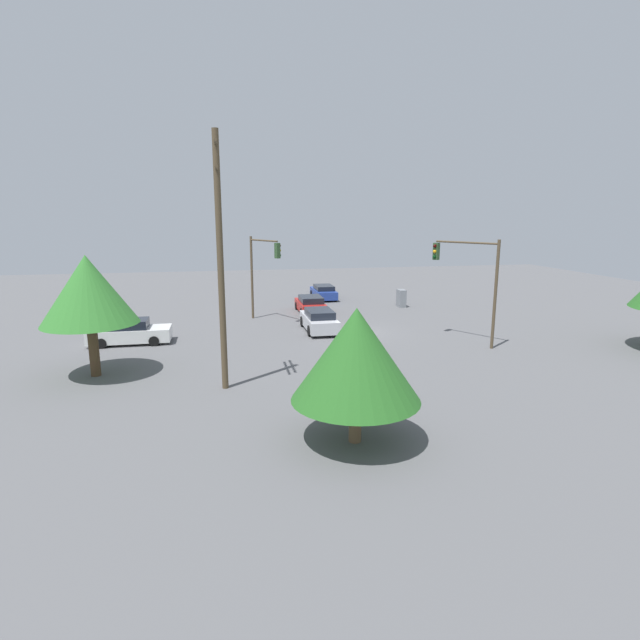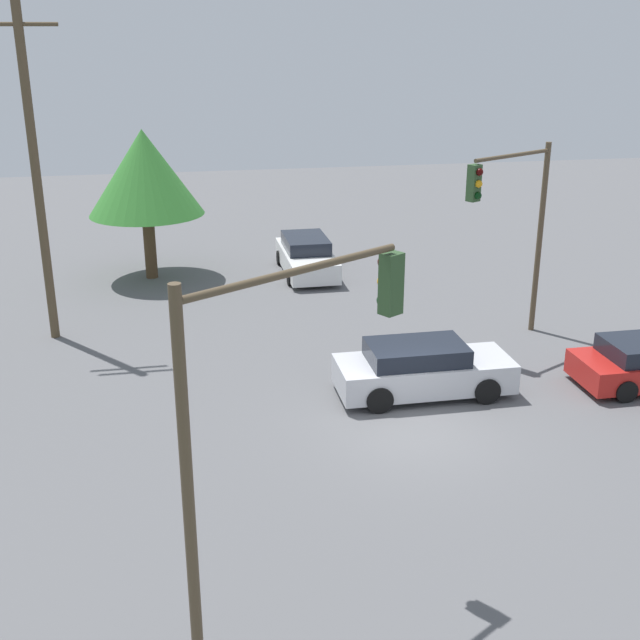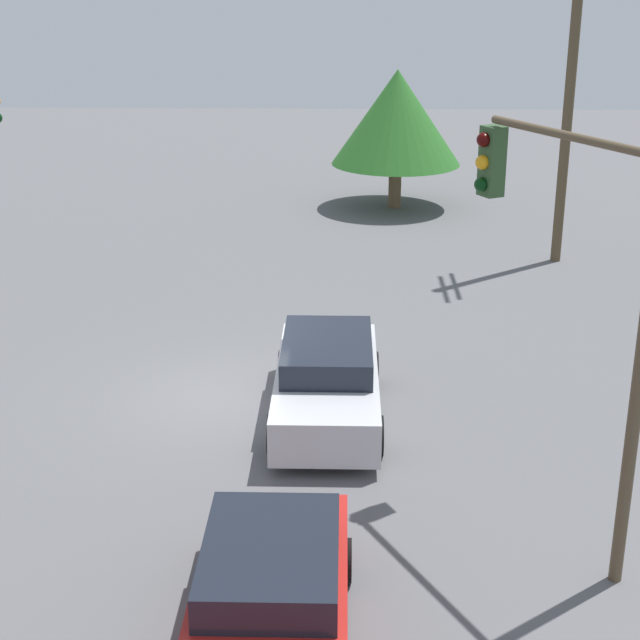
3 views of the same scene
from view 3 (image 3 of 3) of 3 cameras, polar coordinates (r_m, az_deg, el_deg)
ground_plane at (r=19.51m, az=-5.63°, el=-4.46°), size 80.00×80.00×0.00m
sedan_red at (r=12.71m, az=-2.91°, el=-15.81°), size 4.41×2.05×1.33m
sedan_silver at (r=18.33m, az=0.41°, el=-3.55°), size 4.75×2.01×1.48m
traffic_signal_main at (r=13.83m, az=14.56°, el=3.13°), size 3.29×1.96×6.15m
utility_pole_tall at (r=27.91m, az=14.53°, el=15.00°), size 2.20×0.28×11.14m
tree_behind at (r=33.97m, az=4.48°, el=11.67°), size 4.41×4.41×4.70m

